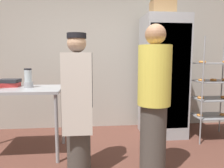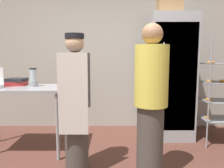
{
  "view_description": "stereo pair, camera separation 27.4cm",
  "coord_description": "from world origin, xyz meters",
  "views": [
    {
      "loc": [
        -0.3,
        -1.93,
        1.34
      ],
      "look_at": [
        -0.02,
        0.78,
        0.99
      ],
      "focal_mm": 35.0,
      "sensor_mm": 36.0,
      "label": 1
    },
    {
      "loc": [
        -0.02,
        -1.94,
        1.34
      ],
      "look_at": [
        -0.02,
        0.78,
        0.99
      ],
      "focal_mm": 35.0,
      "sensor_mm": 36.0,
      "label": 2
    }
  ],
  "objects": [
    {
      "name": "back_wall",
      "position": [
        0.0,
        2.22,
        1.39
      ],
      "size": [
        6.4,
        0.12,
        2.78
      ],
      "primitive_type": "cube",
      "color": "#ADA89E",
      "rests_on": "ground_plane"
    },
    {
      "name": "baking_rack",
      "position": [
        1.67,
        1.37,
        0.81
      ],
      "size": [
        0.64,
        0.52,
        1.64
      ],
      "color": "#93969B",
      "rests_on": "ground_plane"
    },
    {
      "name": "refrigerator",
      "position": [
        0.93,
        1.63,
        1.0
      ],
      "size": [
        0.7,
        0.67,
        2.0
      ],
      "color": "#9EA0A5",
      "rests_on": "ground_plane"
    },
    {
      "name": "person_baker",
      "position": [
        -0.44,
        0.51,
        0.83
      ],
      "size": [
        0.34,
        0.35,
        1.59
      ],
      "color": "#47423D",
      "rests_on": "ground_plane"
    },
    {
      "name": "prep_counter",
      "position": [
        -1.27,
        1.06,
        0.81
      ],
      "size": [
        1.17,
        0.7,
        0.92
      ],
      "color": "#9EA0A5",
      "rests_on": "ground_plane"
    },
    {
      "name": "blender_pitcher",
      "position": [
        -1.14,
        1.12,
        1.03
      ],
      "size": [
        0.13,
        0.13,
        0.26
      ],
      "color": "#99999E",
      "rests_on": "prep_counter"
    },
    {
      "name": "cardboard_storage_box",
      "position": [
        0.88,
        1.61,
        2.12
      ],
      "size": [
        0.38,
        0.27,
        0.24
      ],
      "color": "#A87F51",
      "rests_on": "refrigerator"
    },
    {
      "name": "person_customer",
      "position": [
        0.39,
        0.34,
        0.86
      ],
      "size": [
        0.36,
        0.36,
        1.68
      ],
      "color": "#47423D",
      "rests_on": "ground_plane"
    },
    {
      "name": "binder_stack",
      "position": [
        -1.43,
        1.23,
        0.97
      ],
      "size": [
        0.3,
        0.26,
        0.1
      ],
      "color": "#B72D2D",
      "rests_on": "prep_counter"
    }
  ]
}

